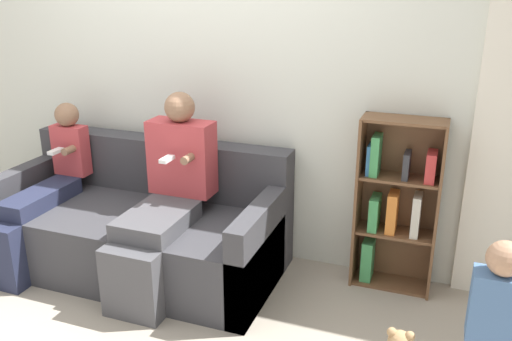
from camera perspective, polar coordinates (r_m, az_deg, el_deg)
name	(u,v)px	position (r m, az deg, el deg)	size (l,w,h in m)	color
ground_plane	(132,316)	(3.42, -12.95, -14.73)	(14.00, 14.00, 0.00)	#9E9384
back_wall	(203,74)	(3.81, -5.63, 10.08)	(10.00, 0.06, 2.55)	silver
couch	(140,227)	(3.82, -12.12, -5.81)	(1.95, 0.94, 0.83)	#38383D
adult_seated	(166,193)	(3.45, -9.47, -2.38)	(0.43, 0.84, 1.22)	#47474C
child_seated	(44,190)	(3.97, -21.46, -1.89)	(0.25, 0.87, 1.07)	#232842
toddler_standing	(495,318)	(2.84, 23.83, -13.98)	(0.24, 0.17, 0.80)	#70665B
bookshelf	(395,204)	(3.52, 14.41, -3.39)	(0.50, 0.24, 1.12)	brown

